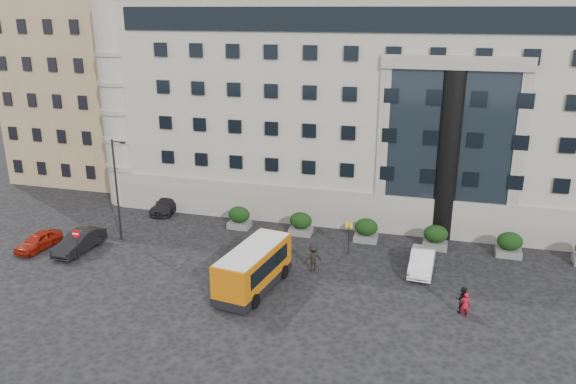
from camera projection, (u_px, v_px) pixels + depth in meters
name	position (u px, v px, depth m)	size (l,w,h in m)	color
ground	(255.00, 275.00, 37.97)	(120.00, 120.00, 0.00)	black
civic_building	(386.00, 98.00, 53.80)	(44.00, 24.00, 18.00)	#A8A294
entrance_column	(448.00, 157.00, 42.34)	(1.80, 1.80, 13.00)	black
apartment_near	(99.00, 80.00, 59.25)	(14.00, 14.00, 20.00)	#957956
apartment_far	(155.00, 56.00, 76.19)	(13.00, 13.00, 22.00)	#86664E
hedge_a	(239.00, 217.00, 45.84)	(1.80, 1.26, 1.84)	#5C5C59
hedge_b	(301.00, 223.00, 44.52)	(1.80, 1.26, 1.84)	#5C5C59
hedge_c	(366.00, 230.00, 43.21)	(1.80, 1.26, 1.84)	#5C5C59
hedge_d	(436.00, 237.00, 41.89)	(1.80, 1.26, 1.84)	#5C5C59
hedge_e	(510.00, 244.00, 40.57)	(1.80, 1.26, 1.84)	#5C5C59
street_lamp	(117.00, 186.00, 42.38)	(1.16, 0.18, 8.00)	#262628
bus_stop_sign	(349.00, 232.00, 40.62)	(0.50, 0.08, 2.52)	#262628
no_entry_sign	(77.00, 238.00, 39.80)	(0.64, 0.16, 2.32)	#262628
minibus	(254.00, 267.00, 35.60)	(3.31, 7.05, 2.83)	#C26109
red_truck	(185.00, 172.00, 56.45)	(2.66, 5.44, 2.89)	maroon
parked_car_a	(38.00, 241.00, 41.87)	(1.53, 3.81, 1.30)	maroon
parked_car_b	(79.00, 242.00, 41.47)	(1.59, 4.57, 1.51)	black
parked_car_c	(168.00, 203.00, 49.82)	(1.89, 4.66, 1.35)	black
parked_car_d	(194.00, 186.00, 54.78)	(2.13, 4.63, 1.29)	black
white_taxi	(422.00, 261.00, 38.30)	(1.56, 4.46, 1.47)	white
pedestrian_a	(465.00, 305.00, 32.60)	(0.56, 0.37, 1.53)	#A61023
pedestrian_b	(462.00, 300.00, 33.01)	(0.82, 0.64, 1.69)	black
pedestrian_c	(313.00, 258.00, 38.30)	(1.24, 0.71, 1.92)	black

